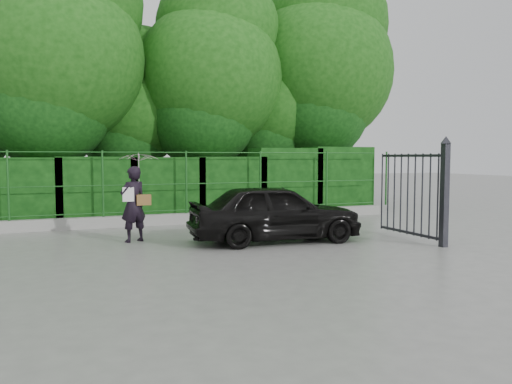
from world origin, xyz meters
name	(u,v)px	position (x,y,z in m)	size (l,w,h in m)	color
ground	(221,252)	(0.00, 0.00, 0.00)	(80.00, 80.00, 0.00)	gray
kerb	(173,219)	(0.00, 4.50, 0.15)	(14.00, 0.25, 0.30)	#9E9E99
fence	(180,182)	(0.22, 4.50, 1.20)	(14.13, 0.06, 1.80)	#1B531C
hedge	(170,186)	(0.13, 5.50, 1.03)	(14.20, 1.20, 2.26)	black
trees	(184,79)	(1.14, 7.74, 4.62)	(17.10, 6.15, 8.08)	black
gate	(429,190)	(4.60, -0.72, 1.19)	(0.22, 2.33, 2.36)	#27272D
woman	(137,184)	(-1.37, 1.93, 1.31)	(0.96, 0.91, 2.02)	black
car	(275,212)	(1.54, 0.77, 0.66)	(1.57, 3.90, 1.33)	black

